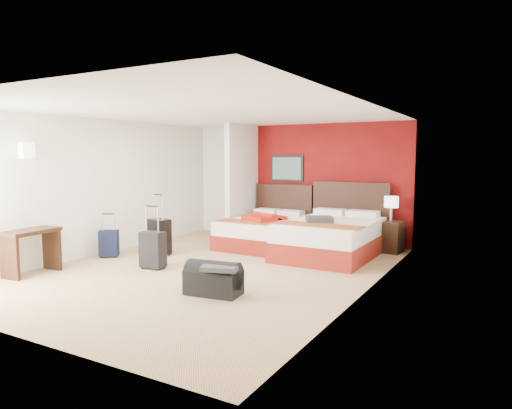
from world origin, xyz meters
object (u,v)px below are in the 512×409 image
Objects in this scene: nightstand at (390,237)px; suitcase_navy at (109,245)px; bed_left at (263,233)px; desk at (32,252)px; red_suitcase_open at (265,217)px; table_lamp at (391,209)px; duffel_bag at (213,281)px; bed_right at (330,239)px; suitcase_charcoal at (153,251)px; suitcase_black at (159,238)px.

nightstand reaches higher than suitcase_navy.
desk is (-2.02, -3.71, 0.07)m from bed_left.
table_lamp is at bearing 42.10° from red_suitcase_open.
suitcase_navy is (-2.02, -2.16, -0.38)m from red_suitcase_open.
desk reaches higher than duffel_bag.
duffel_bag is (-1.38, -3.88, -0.65)m from table_lamp.
nightstand is 0.71× the size of desk.
table_lamp reaches higher than red_suitcase_open.
bed_right reaches higher than suitcase_charcoal.
nightstand is at bearing 42.10° from red_suitcase_open.
nightstand is at bearing 63.32° from duffel_bag.
red_suitcase_open is at bearing -43.71° from bed_left.
suitcase_black is 0.89m from suitcase_navy.
bed_right is at bearing -133.87° from table_lamp.
nightstand is at bearing 40.41° from desk.
table_lamp is 4.45m from suitcase_charcoal.
suitcase_navy is at bearing -125.88° from suitcase_black.
table_lamp reaches higher than suitcase_black.
table_lamp is 4.17m from duffel_bag.
bed_right reaches higher than nightstand.
suitcase_navy is (-1.92, -2.26, -0.05)m from bed_left.
suitcase_charcoal is at bearing 150.59° from duffel_bag.
suitcase_navy is 0.55× the size of desk.
bed_right is at bearing -127.54° from nightstand.
table_lamp is at bearing 17.11° from bed_left.
table_lamp reaches higher than duffel_bag.
bed_right is 1.25m from nightstand.
suitcase_black is at bearing -151.97° from bed_right.
duffel_bag is at bearing -21.65° from suitcase_black.
table_lamp is 0.65× the size of duffel_bag.
desk is at bearing -128.93° from suitcase_navy.
desk is at bearing -144.16° from suitcase_charcoal.
bed_right is at bearing -6.99° from bed_left.
suitcase_charcoal is at bearing 36.44° from desk.
desk reaches higher than bed_left.
suitcase_black is 1.05m from suitcase_charcoal.
bed_right is 4.98m from desk.
desk is at bearing -97.07° from red_suitcase_open.
table_lamp is (2.29, 0.78, 0.22)m from red_suitcase_open.
suitcase_black is 2.18m from desk.
suitcase_black reaches higher than duffel_bag.
bed_left is at bearing -157.85° from nightstand.
duffel_bag is (-0.52, -2.98, -0.14)m from bed_right.
nightstand is 5.22m from suitcase_navy.
nightstand is 1.29× the size of suitcase_navy.
bed_right is at bearing 39.84° from suitcase_black.
suitcase_navy is 0.64× the size of duffel_bag.
table_lamp is at bearing -0.56° from suitcase_navy.
table_lamp reaches higher than bed_right.
table_lamp is at bearing 46.62° from bed_right.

